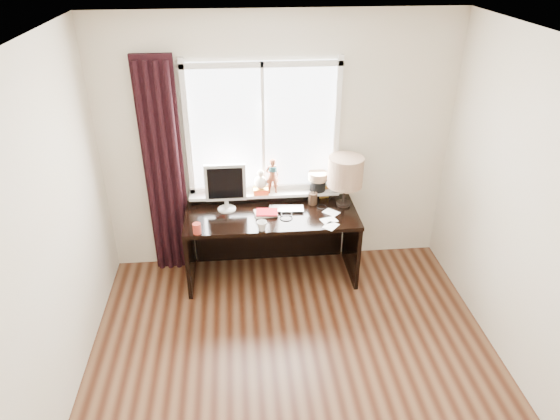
{
  "coord_description": "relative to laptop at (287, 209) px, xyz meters",
  "views": [
    {
      "loc": [
        -0.41,
        -2.63,
        3.17
      ],
      "look_at": [
        -0.05,
        1.25,
        1.0
      ],
      "focal_mm": 32.0,
      "sensor_mm": 36.0,
      "label": 1
    }
  ],
  "objects": [
    {
      "name": "table_lamp",
      "position": [
        0.58,
        0.06,
        0.35
      ],
      "size": [
        0.35,
        0.35,
        0.52
      ],
      "color": "black",
      "rests_on": "desk"
    },
    {
      "name": "window",
      "position": [
        -0.19,
        0.26,
        0.54
      ],
      "size": [
        1.52,
        0.2,
        1.4
      ],
      "color": "white",
      "rests_on": "ground"
    },
    {
      "name": "laptop",
      "position": [
        0.0,
        0.0,
        0.0
      ],
      "size": [
        0.36,
        0.25,
        0.03
      ],
      "primitive_type": "imported",
      "rotation": [
        0.0,
        0.0,
        -0.08
      ],
      "color": "silver",
      "rests_on": "desk"
    },
    {
      "name": "ceiling",
      "position": [
        -0.06,
        -1.69,
        1.84
      ],
      "size": [
        3.5,
        4.0,
        0.0
      ],
      "primitive_type": "cube",
      "color": "white",
      "rests_on": "wall_back"
    },
    {
      "name": "wall_left",
      "position": [
        -1.81,
        -1.69,
        0.54
      ],
      "size": [
        0.0,
        4.0,
        2.6
      ],
      "primitive_type": "cube",
      "rotation": [
        1.57,
        0.0,
        1.57
      ],
      "color": "beige",
      "rests_on": "ground"
    },
    {
      "name": "wall_back",
      "position": [
        -0.06,
        0.31,
        0.54
      ],
      "size": [
        3.5,
        0.0,
        2.6
      ],
      "primitive_type": "cube",
      "rotation": [
        1.57,
        0.0,
        0.0
      ],
      "color": "beige",
      "rests_on": "ground"
    },
    {
      "name": "red_cup",
      "position": [
        -0.86,
        -0.36,
        0.04
      ],
      "size": [
        0.08,
        0.08,
        0.1
      ],
      "primitive_type": "cylinder",
      "color": "#AA2F21",
      "rests_on": "desk"
    },
    {
      "name": "monitor",
      "position": [
        -0.59,
        0.06,
        0.26
      ],
      "size": [
        0.4,
        0.18,
        0.49
      ],
      "color": "beige",
      "rests_on": "desk"
    },
    {
      "name": "mug",
      "position": [
        -0.27,
        -0.36,
        0.04
      ],
      "size": [
        0.13,
        0.13,
        0.1
      ],
      "primitive_type": "imported",
      "rotation": [
        0.0,
        0.0,
        1.03
      ],
      "color": "white",
      "rests_on": "desk"
    },
    {
      "name": "floor",
      "position": [
        -0.06,
        -1.69,
        -0.76
      ],
      "size": [
        3.5,
        4.0,
        0.0
      ],
      "primitive_type": "cube",
      "color": "brown",
      "rests_on": "ground"
    },
    {
      "name": "desk_cables",
      "position": [
        0.09,
        -0.07,
        -0.01
      ],
      "size": [
        0.55,
        0.33,
        0.01
      ],
      "color": "black",
      "rests_on": "desk"
    },
    {
      "name": "icon_frame",
      "position": [
        0.42,
        0.23,
        0.05
      ],
      "size": [
        0.1,
        0.03,
        0.13
      ],
      "color": "gold",
      "rests_on": "desk"
    },
    {
      "name": "notebook_stack",
      "position": [
        -0.21,
        -0.06,
        0.0
      ],
      "size": [
        0.24,
        0.18,
        0.03
      ],
      "color": "beige",
      "rests_on": "desk"
    },
    {
      "name": "curtain",
      "position": [
        -1.19,
        0.22,
        0.35
      ],
      "size": [
        0.38,
        0.09,
        2.25
      ],
      "color": "black",
      "rests_on": "floor"
    },
    {
      "name": "loose_papers",
      "position": [
        0.4,
        -0.22,
        -0.01
      ],
      "size": [
        0.23,
        0.44,
        0.0
      ],
      "color": "white",
      "rests_on": "desk"
    },
    {
      "name": "brush_holder",
      "position": [
        0.28,
        0.11,
        0.05
      ],
      "size": [
        0.09,
        0.09,
        0.25
      ],
      "color": "black",
      "rests_on": "desk"
    },
    {
      "name": "desk",
      "position": [
        -0.16,
        0.04,
        -0.26
      ],
      "size": [
        1.7,
        0.7,
        0.75
      ],
      "color": "black",
      "rests_on": "floor"
    }
  ]
}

